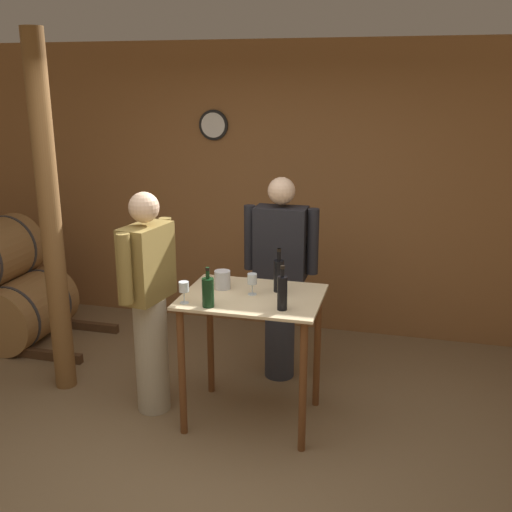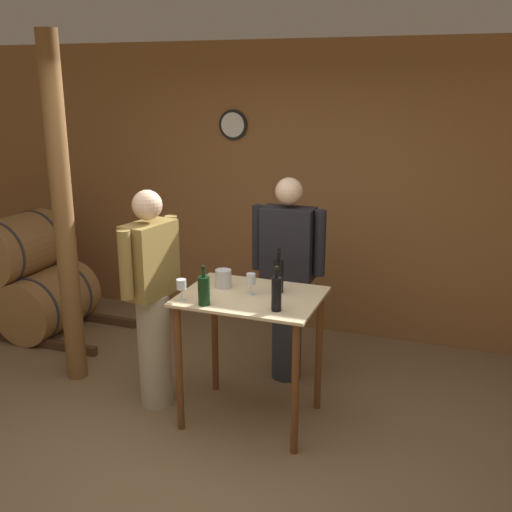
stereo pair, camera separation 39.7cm
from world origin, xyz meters
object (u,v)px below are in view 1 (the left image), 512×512
Objects in this scene: wine_bottle_left at (279,275)px; wine_bottle_far_left at (208,292)px; ice_bucket at (222,280)px; wine_glass_near_left at (184,288)px; wooden_post at (50,221)px; person_visitor_with_scarf at (149,300)px; wine_bottle_center at (282,292)px; person_host at (280,275)px; wine_glass_near_center at (252,280)px.

wine_bottle_far_left is at bearing -133.67° from wine_bottle_left.
wine_bottle_left reaches higher than ice_bucket.
wine_bottle_left reaches higher than wine_bottle_far_left.
wine_glass_near_left is 0.37m from ice_bucket.
person_visitor_with_scarf is (0.83, -0.15, -0.49)m from wooden_post.
wine_bottle_center is at bearing 4.06° from wine_glass_near_left.
ice_bucket is at bearing -0.82° from wooden_post.
wine_bottle_center reaches higher than ice_bucket.
wine_bottle_left is 0.19× the size of person_host.
wine_glass_near_left is at bearing -114.71° from ice_bucket.
wine_glass_near_center is 0.09× the size of person_host.
wine_bottle_far_left is 0.16× the size of person_visitor_with_scarf.
person_visitor_with_scarf is at bearing -10.30° from wooden_post.
wine_bottle_far_left is 1.78× the size of wine_glass_near_center.
wooden_post reaches higher than person_host.
person_visitor_with_scarf is (-0.79, -0.74, -0.01)m from person_host.
wine_bottle_left is at bearing 10.71° from person_visitor_with_scarf.
wine_bottle_left is 2.07× the size of wine_glass_near_center.
wine_bottle_center reaches higher than wine_glass_near_left.
wooden_post is 1.75m from wine_bottle_left.
wine_bottle_far_left is (1.35, -0.38, -0.31)m from wooden_post.
wooden_post is at bearing -179.34° from wine_bottle_left.
person_host reaches higher than wine_bottle_left.
person_host is at bearing 64.90° from ice_bucket.
wine_glass_near_left is 0.09× the size of person_host.
wine_bottle_left reaches higher than wine_glass_near_left.
wine_glass_near_center is (-0.16, -0.11, -0.01)m from wine_bottle_left.
person_visitor_with_scarf is at bearing -165.44° from ice_bucket.
wooden_post is 9.20× the size of wine_bottle_center.
ice_bucket is 0.08× the size of person_visitor_with_scarf.
wine_bottle_far_left is 0.48m from wine_bottle_center.
ice_bucket is 0.08× the size of person_host.
wine_bottle_far_left is 2.05× the size of ice_bucket.
person_visitor_with_scarf is at bearing 170.79° from wine_bottle_center.
wine_bottle_center is 0.18× the size of person_visitor_with_scarf.
wine_glass_near_center is at bearing 53.12° from wine_bottle_far_left.
wine_glass_near_center is (-0.26, 0.22, -0.01)m from wine_bottle_center.
ice_bucket is (-0.02, 0.36, -0.04)m from wine_bottle_far_left.
wine_bottle_center is 0.65m from wine_glass_near_left.
wine_bottle_center is 1.03m from person_visitor_with_scarf.
wine_bottle_center is at bearing -9.21° from person_visitor_with_scarf.
wine_bottle_left is at bearing 33.50° from wine_glass_near_center.
wine_bottle_left reaches higher than wine_glass_near_center.
person_host is at bearing 74.44° from wine_bottle_far_left.
wine_glass_near_left is 1.14× the size of ice_bucket.
wine_glass_near_left is (1.18, -0.36, -0.30)m from wooden_post.
wooden_post reaches higher than wine_bottle_left.
wine_glass_near_left is (-0.64, -0.05, -0.01)m from wine_bottle_center.
person_host reaches higher than ice_bucket.
ice_bucket is at bearing -174.36° from wine_bottle_left.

